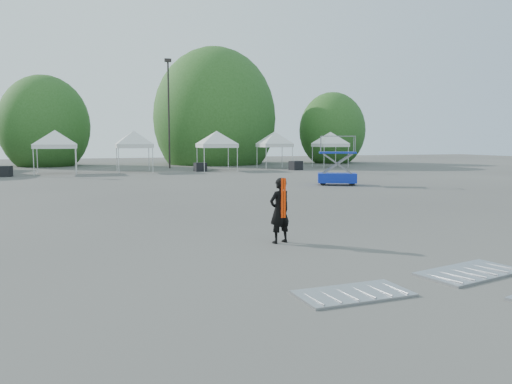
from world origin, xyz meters
name	(u,v)px	position (x,y,z in m)	size (l,w,h in m)	color
ground	(239,230)	(0.00, 0.00, 0.00)	(120.00, 120.00, 0.00)	#474442
light_pole_east	(169,107)	(3.00, 32.00, 5.52)	(0.60, 0.25, 9.80)	black
tree_mid_w	(44,126)	(-8.00, 40.00, 3.93)	(4.16, 4.16, 6.33)	#382314
tree_mid_e	(215,119)	(9.00, 39.00, 4.84)	(5.12, 5.12, 7.79)	#382314
tree_far_e	(332,130)	(22.00, 37.00, 3.63)	(3.84, 3.84, 5.84)	#382314
tent_d	(55,134)	(-6.38, 27.61, 3.06)	(4.38, 4.38, 3.88)	silver
tent_e	(134,134)	(-0.50, 27.70, 3.06)	(3.97, 3.97, 3.88)	silver
tent_f	(217,134)	(6.27, 27.45, 3.06)	(4.23, 4.23, 3.88)	silver
tent_g	(274,135)	(11.98, 28.76, 3.06)	(3.80, 3.80, 3.88)	silver
tent_h	(330,135)	(17.61, 28.82, 3.06)	(3.81, 3.81, 3.88)	silver
man	(280,210)	(0.45, -2.01, 0.83)	(0.70, 0.56, 1.65)	black
scissor_lift	(337,160)	(9.49, 12.03, 1.42)	(2.44, 1.89, 2.82)	#0C24A1
barrier_left	(353,293)	(0.08, -6.36, 0.03)	(1.97, 1.05, 0.06)	#9A9CA1
barrier_mid	(470,272)	(2.91, -5.91, 0.03)	(2.28, 1.49, 0.07)	#9A9CA1
crate_west	(4,171)	(-9.69, 25.26, 0.38)	(0.97, 0.75, 0.75)	black
crate_mid	(200,167)	(4.66, 26.64, 0.36)	(0.93, 0.72, 0.72)	black
crate_east	(296,166)	(12.86, 25.91, 0.39)	(0.99, 0.77, 0.77)	black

